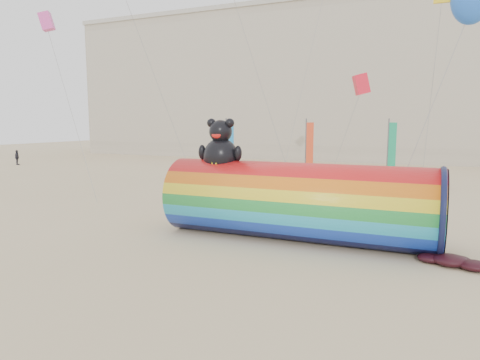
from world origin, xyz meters
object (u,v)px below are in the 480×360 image
at_px(hotel_building, 282,86).
at_px(kite_handler, 423,234).
at_px(windsock_assembly, 297,199).
at_px(fabric_bundle, 457,261).

relative_size(hotel_building, kite_handler, 37.60).
xyz_separation_m(windsock_assembly, fabric_bundle, (5.98, -1.14, -1.53)).
relative_size(windsock_assembly, kite_handler, 6.94).
bearing_deg(fabric_bundle, kite_handler, 140.11).
xyz_separation_m(hotel_building, kite_handler, (19.90, -44.56, -9.51)).
height_order(kite_handler, fabric_bundle, kite_handler).
xyz_separation_m(hotel_building, windsock_assembly, (15.03, -44.35, -8.61)).
bearing_deg(windsock_assembly, kite_handler, -2.54).
bearing_deg(kite_handler, windsock_assembly, -36.30).
relative_size(hotel_building, fabric_bundle, 23.06).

